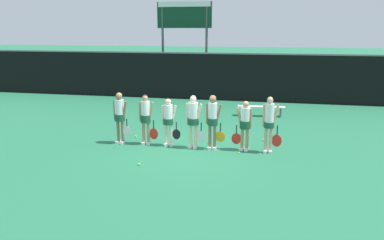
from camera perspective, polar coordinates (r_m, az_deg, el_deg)
ground_plane at (r=12.58m, az=-0.16°, el=-4.14°), size 140.00×140.00×0.00m
fence_windscreen at (r=20.59m, az=4.73°, el=6.61°), size 60.00×0.08×2.60m
scoreboard at (r=22.34m, az=-1.18°, el=14.46°), size 3.21×0.15×5.37m
bench_courtside at (r=17.16m, az=10.49°, el=1.88°), size 2.13×0.49×0.46m
player_0 at (r=12.96m, az=-10.96°, el=0.97°), size 0.65×0.36×1.77m
player_1 at (r=12.72m, az=-7.06°, el=0.64°), size 0.64×0.35×1.72m
player_2 at (r=12.50m, az=-3.61°, el=0.31°), size 0.62×0.35×1.64m
player_3 at (r=12.22m, az=0.19°, el=0.42°), size 0.65×0.37×1.77m
player_4 at (r=12.10m, az=3.19°, el=0.39°), size 0.64×0.34×1.80m
player_5 at (r=12.13m, az=8.07°, el=-0.33°), size 0.65×0.35×1.63m
player_6 at (r=11.99m, az=11.72°, el=-0.10°), size 0.63×0.33×1.81m
tennis_ball_0 at (r=11.06m, az=-8.08°, el=-6.67°), size 0.07×0.07×0.07m
tennis_ball_1 at (r=12.01m, az=7.18°, el=-4.98°), size 0.06×0.06×0.06m
tennis_ball_2 at (r=13.00m, az=2.55°, el=-3.41°), size 0.06×0.06×0.06m
tennis_ball_3 at (r=13.84m, az=-8.58°, el=-2.49°), size 0.07×0.07×0.07m
tennis_ball_4 at (r=13.49m, az=10.81°, el=-3.00°), size 0.07×0.07×0.07m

